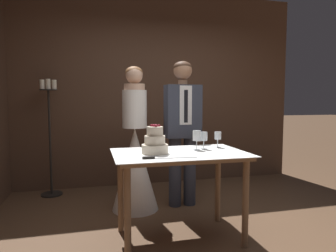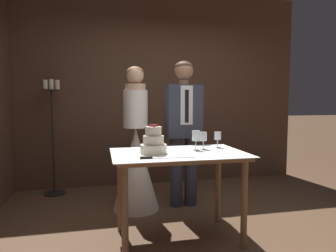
{
  "view_description": "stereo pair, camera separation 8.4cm",
  "coord_description": "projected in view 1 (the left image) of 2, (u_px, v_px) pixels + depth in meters",
  "views": [
    {
      "loc": [
        -0.98,
        -2.51,
        1.28
      ],
      "look_at": [
        -0.22,
        0.49,
        1.01
      ],
      "focal_mm": 32.0,
      "sensor_mm": 36.0,
      "label": 1
    },
    {
      "loc": [
        -0.9,
        -2.53,
        1.28
      ],
      "look_at": [
        -0.22,
        0.49,
        1.01
      ],
      "focal_mm": 32.0,
      "sensor_mm": 36.0,
      "label": 2
    }
  ],
  "objects": [
    {
      "name": "candle_stand",
      "position": [
        50.0,
        136.0,
        3.99
      ],
      "size": [
        0.28,
        0.28,
        1.56
      ],
      "color": "black",
      "rests_on": "ground_plane"
    },
    {
      "name": "bride",
      "position": [
        135.0,
        158.0,
        3.48
      ],
      "size": [
        0.54,
        0.54,
        1.67
      ],
      "color": "white",
      "rests_on": "ground_plane"
    },
    {
      "name": "cake_knife",
      "position": [
        160.0,
        158.0,
        2.42
      ],
      "size": [
        0.45,
        0.05,
        0.02
      ],
      "rotation": [
        0.0,
        0.0,
        -0.07
      ],
      "color": "silver",
      "rests_on": "cake_table"
    },
    {
      "name": "wine_glass_middle",
      "position": [
        197.0,
        137.0,
        2.83
      ],
      "size": [
        0.08,
        0.08,
        0.19
      ],
      "color": "silver",
      "rests_on": "cake_table"
    },
    {
      "name": "wine_glass_near",
      "position": [
        218.0,
        136.0,
        2.99
      ],
      "size": [
        0.07,
        0.07,
        0.16
      ],
      "color": "silver",
      "rests_on": "cake_table"
    },
    {
      "name": "tiered_cake",
      "position": [
        155.0,
        143.0,
        2.65
      ],
      "size": [
        0.24,
        0.24,
        0.26
      ],
      "color": "beige",
      "rests_on": "cake_table"
    },
    {
      "name": "cake_table",
      "position": [
        180.0,
        164.0,
        2.72
      ],
      "size": [
        1.2,
        0.77,
        0.81
      ],
      "color": "#8E6B4C",
      "rests_on": "ground_plane"
    },
    {
      "name": "wall_back",
      "position": [
        157.0,
        89.0,
        4.62
      ],
      "size": [
        4.43,
        0.12,
        2.91
      ],
      "primitive_type": "cube",
      "color": "#513828",
      "rests_on": "ground_plane"
    },
    {
      "name": "ground_plane",
      "position": [
        204.0,
        239.0,
        2.78
      ],
      "size": [
        40.0,
        40.0,
        0.0
      ],
      "primitive_type": "plane",
      "color": "brown"
    },
    {
      "name": "wine_glass_far",
      "position": [
        204.0,
        137.0,
        2.89
      ],
      "size": [
        0.07,
        0.07,
        0.17
      ],
      "color": "silver",
      "rests_on": "cake_table"
    },
    {
      "name": "groom",
      "position": [
        183.0,
        124.0,
        3.59
      ],
      "size": [
        0.41,
        0.25,
        1.74
      ],
      "color": "#333847",
      "rests_on": "ground_plane"
    }
  ]
}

